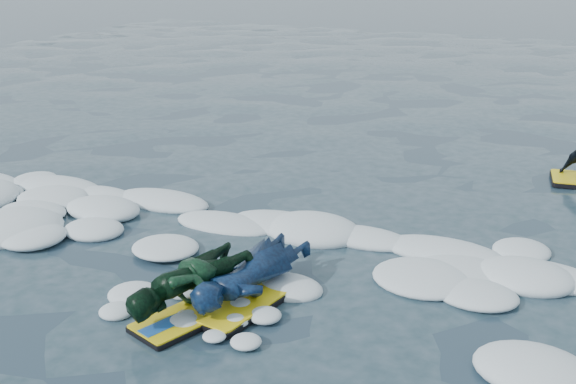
# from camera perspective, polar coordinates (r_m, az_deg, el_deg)

# --- Properties ---
(ground) EXTENTS (120.00, 120.00, 0.00)m
(ground) POSITION_cam_1_polar(r_m,az_deg,el_deg) (7.50, -8.19, -6.74)
(ground) COLOR #182E3B
(ground) RESTS_ON ground
(foam_band) EXTENTS (12.00, 3.10, 0.30)m
(foam_band) POSITION_cam_1_polar(r_m,az_deg,el_deg) (8.29, -4.27, -3.95)
(foam_band) COLOR white
(foam_band) RESTS_ON ground
(prone_woman_unit) EXTENTS (0.77, 1.70, 0.43)m
(prone_woman_unit) POSITION_cam_1_polar(r_m,az_deg,el_deg) (6.96, -3.00, -6.68)
(prone_woman_unit) COLOR black
(prone_woman_unit) RESTS_ON ground
(prone_child_unit) EXTENTS (1.01, 1.47, 0.53)m
(prone_child_unit) POSITION_cam_1_polar(r_m,az_deg,el_deg) (6.68, -7.58, -7.56)
(prone_child_unit) COLOR black
(prone_child_unit) RESTS_ON ground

